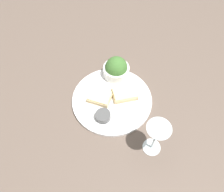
# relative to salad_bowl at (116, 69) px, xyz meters

# --- Properties ---
(ground_plane) EXTENTS (4.00, 4.00, 0.00)m
(ground_plane) POSITION_rel_salad_bowl_xyz_m (-0.03, 0.13, -0.05)
(ground_plane) COLOR brown
(dinner_plate) EXTENTS (0.33, 0.33, 0.01)m
(dinner_plate) POSITION_rel_salad_bowl_xyz_m (-0.03, 0.13, -0.04)
(dinner_plate) COLOR white
(dinner_plate) RESTS_ON ground_plane
(salad_bowl) EXTENTS (0.12, 0.12, 0.10)m
(salad_bowl) POSITION_rel_salad_bowl_xyz_m (0.00, 0.00, 0.00)
(salad_bowl) COLOR white
(salad_bowl) RESTS_ON dinner_plate
(sauce_ramekin) EXTENTS (0.06, 0.06, 0.03)m
(sauce_ramekin) POSITION_rel_salad_bowl_xyz_m (-0.03, 0.23, -0.02)
(sauce_ramekin) COLOR #4C4C4C
(sauce_ramekin) RESTS_ON dinner_plate
(cheese_toast_near) EXTENTS (0.12, 0.11, 0.03)m
(cheese_toast_near) POSITION_rel_salad_bowl_xyz_m (-0.07, 0.10, -0.02)
(cheese_toast_near) COLOR #D1B27F
(cheese_toast_near) RESTS_ON dinner_plate
(cheese_toast_far) EXTENTS (0.09, 0.07, 0.03)m
(cheese_toast_far) POSITION_rel_salad_bowl_xyz_m (0.02, 0.15, -0.02)
(cheese_toast_far) COLOR #D1B27F
(cheese_toast_far) RESTS_ON dinner_plate
(wine_glass) EXTENTS (0.08, 0.08, 0.16)m
(wine_glass) POSITION_rel_salad_bowl_xyz_m (-0.24, 0.27, 0.06)
(wine_glass) COLOR silver
(wine_glass) RESTS_ON ground_plane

